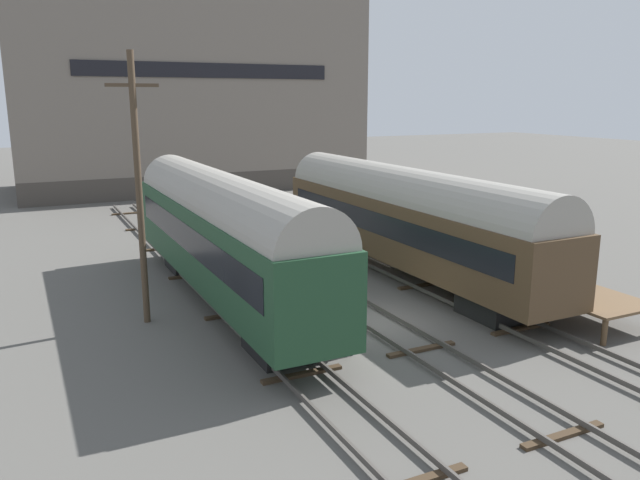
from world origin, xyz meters
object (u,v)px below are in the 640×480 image
(train_car_green, at_px, (222,230))
(person_worker, at_px, (349,324))
(utility_pole, at_px, (139,188))
(train_car_brown, at_px, (405,216))
(bench, at_px, (542,266))

(train_car_green, distance_m, person_worker, 7.47)
(train_car_green, distance_m, utility_pole, 3.92)
(person_worker, distance_m, utility_pole, 8.96)
(train_car_green, bearing_deg, train_car_brown, 0.04)
(train_car_green, height_order, utility_pole, utility_pole)
(bench, relative_size, person_worker, 0.78)
(person_worker, bearing_deg, train_car_green, 105.79)
(train_car_green, bearing_deg, person_worker, -74.21)
(train_car_brown, bearing_deg, person_worker, -134.01)
(person_worker, bearing_deg, train_car_brown, 45.99)
(train_car_green, relative_size, person_worker, 10.03)
(utility_pole, bearing_deg, bench, -17.42)
(person_worker, relative_size, utility_pole, 0.18)
(utility_pole, bearing_deg, train_car_green, 14.44)
(train_car_green, distance_m, bench, 13.01)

